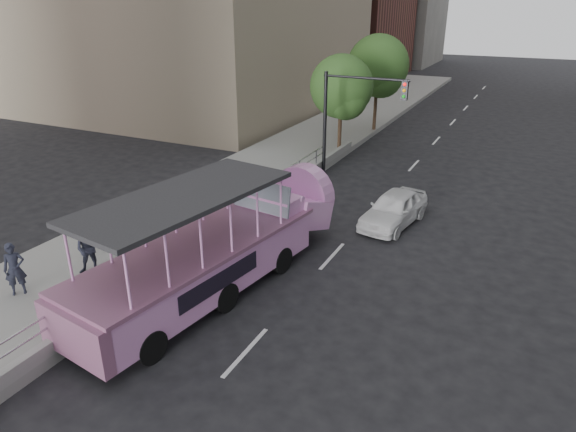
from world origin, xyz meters
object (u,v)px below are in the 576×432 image
at_px(pedestrian_far, 107,226).
at_px(parking_sign, 245,193).
at_px(pedestrian_mid, 89,249).
at_px(traffic_signal, 348,109).
at_px(street_tree_near, 343,89).
at_px(car, 394,209).
at_px(duck_boat, 222,246).
at_px(pedestrian_near, 15,269).
at_px(street_tree_far, 379,68).

relative_size(pedestrian_far, parking_sign, 0.63).
bearing_deg(pedestrian_mid, parking_sign, 30.41).
relative_size(traffic_signal, street_tree_near, 0.91).
distance_m(parking_sign, street_tree_near, 11.66).
distance_m(car, pedestrian_mid, 11.48).
xyz_separation_m(duck_boat, pedestrian_near, (-4.82, -3.68, -0.16)).
bearing_deg(traffic_signal, parking_sign, -97.86).
distance_m(pedestrian_mid, street_tree_near, 17.27).
height_order(pedestrian_far, parking_sign, parking_sign).
bearing_deg(pedestrian_near, parking_sign, 16.03).
bearing_deg(traffic_signal, pedestrian_mid, -104.86).
height_order(pedestrian_near, pedestrian_mid, pedestrian_mid).
bearing_deg(parking_sign, street_tree_far, 90.96).
height_order(pedestrian_mid, street_tree_near, street_tree_near).
bearing_deg(pedestrian_far, parking_sign, -36.38).
relative_size(pedestrian_mid, street_tree_far, 0.26).
relative_size(car, pedestrian_near, 2.44).
xyz_separation_m(traffic_signal, street_tree_near, (-1.60, 3.43, 0.32)).
distance_m(car, traffic_signal, 6.76).
height_order(car, pedestrian_near, pedestrian_near).
bearing_deg(street_tree_near, pedestrian_mid, -96.70).
xyz_separation_m(parking_sign, traffic_signal, (1.11, 8.01, 1.89)).
bearing_deg(car, street_tree_far, 119.03).
xyz_separation_m(car, street_tree_far, (-5.25, 14.22, 3.63)).
height_order(car, pedestrian_mid, pedestrian_mid).
height_order(pedestrian_near, parking_sign, parking_sign).
xyz_separation_m(pedestrian_mid, street_tree_far, (2.19, 22.95, 3.17)).
distance_m(car, pedestrian_far, 10.92).
bearing_deg(parking_sign, traffic_signal, 82.14).
distance_m(car, pedestrian_near, 13.57).
height_order(pedestrian_far, street_tree_near, street_tree_near).
relative_size(pedestrian_mid, street_tree_near, 0.29).
distance_m(pedestrian_mid, parking_sign, 6.06).
xyz_separation_m(pedestrian_near, traffic_signal, (4.57, 15.43, 2.38)).
distance_m(duck_boat, pedestrian_mid, 4.23).
distance_m(car, parking_sign, 5.98).
bearing_deg(street_tree_near, car, -56.45).
distance_m(pedestrian_near, traffic_signal, 16.26).
bearing_deg(duck_boat, car, 62.63).
bearing_deg(pedestrian_mid, pedestrian_near, -152.54).
bearing_deg(car, pedestrian_far, -131.08).
distance_m(pedestrian_near, pedestrian_mid, 2.15).
xyz_separation_m(street_tree_near, street_tree_far, (0.20, 6.00, 0.49)).
bearing_deg(car, parking_sign, -138.25).
bearing_deg(traffic_signal, street_tree_near, 114.98).
bearing_deg(car, pedestrian_mid, -121.67).
height_order(pedestrian_mid, traffic_signal, traffic_signal).
distance_m(pedestrian_near, parking_sign, 8.20).
bearing_deg(traffic_signal, duck_boat, -88.78).
bearing_deg(pedestrian_mid, street_tree_near, 47.96).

